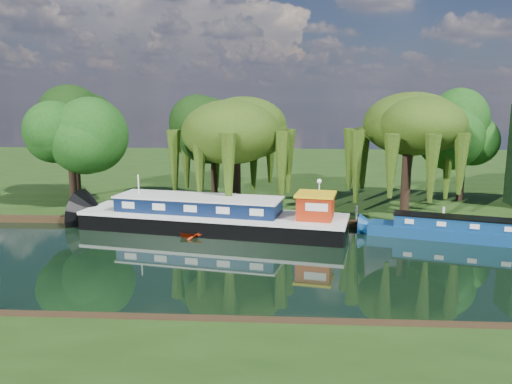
{
  "coord_description": "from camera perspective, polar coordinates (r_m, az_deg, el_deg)",
  "views": [
    {
      "loc": [
        -2.05,
        -26.15,
        8.77
      ],
      "look_at": [
        -3.94,
        6.01,
        2.8
      ],
      "focal_mm": 35.0,
      "sensor_mm": 36.0,
      "label": 1
    }
  ],
  "objects": [
    {
      "name": "red_dinghy",
      "position": [
        33.01,
        -5.99,
        -4.97
      ],
      "size": [
        3.42,
        2.71,
        0.64
      ],
      "primitive_type": "imported",
      "rotation": [
        0.0,
        0.0,
        1.75
      ],
      "color": "#A0240B",
      "rests_on": "ground"
    },
    {
      "name": "narrowboat",
      "position": [
        34.27,
        21.97,
        -4.12
      ],
      "size": [
        11.09,
        4.9,
        1.61
      ],
      "rotation": [
        0.0,
        0.0,
        -0.29
      ],
      "color": "navy",
      "rests_on": "ground"
    },
    {
      "name": "far_bank",
      "position": [
        60.79,
        5.27,
        2.38
      ],
      "size": [
        120.0,
        52.0,
        0.45
      ],
      "primitive_type": "cube",
      "color": "black",
      "rests_on": "ground"
    },
    {
      "name": "tree_far_back",
      "position": [
        45.16,
        -20.12,
        6.92
      ],
      "size": [
        5.11,
        5.11,
        8.6
      ],
      "color": "black",
      "rests_on": "far_bank"
    },
    {
      "name": "tree_far_left",
      "position": [
        41.2,
        -20.52,
        6.1
      ],
      "size": [
        5.11,
        5.11,
        8.23
      ],
      "color": "black",
      "rests_on": "far_bank"
    },
    {
      "name": "willow_left",
      "position": [
        38.26,
        -2.32,
        6.78
      ],
      "size": [
        6.71,
        6.71,
        8.04
      ],
      "color": "black",
      "rests_on": "far_bank"
    },
    {
      "name": "mooring_posts",
      "position": [
        35.46,
        5.79,
        -2.3
      ],
      "size": [
        19.16,
        0.16,
        1.0
      ],
      "color": "silver",
      "rests_on": "far_bank"
    },
    {
      "name": "lamppost",
      "position": [
        37.28,
        7.24,
        0.61
      ],
      "size": [
        0.36,
        0.36,
        2.56
      ],
      "color": "silver",
      "rests_on": "far_bank"
    },
    {
      "name": "ground",
      "position": [
        27.66,
        7.52,
        -8.08
      ],
      "size": [
        120.0,
        120.0,
        0.0
      ],
      "primitive_type": "plane",
      "color": "black"
    },
    {
      "name": "dutch_barge",
      "position": [
        33.89,
        -4.77,
        -2.89
      ],
      "size": [
        18.52,
        7.39,
        3.81
      ],
      "rotation": [
        0.0,
        0.0,
        -0.19
      ],
      "color": "black",
      "rests_on": "ground"
    },
    {
      "name": "tree_far_right",
      "position": [
        44.65,
        22.71,
        6.02
      ],
      "size": [
        4.85,
        4.85,
        7.93
      ],
      "color": "black",
      "rests_on": "far_bank"
    },
    {
      "name": "willow_right",
      "position": [
        38.72,
        17.04,
        6.4
      ],
      "size": [
        6.59,
        6.59,
        8.03
      ],
      "color": "black",
      "rests_on": "far_bank"
    },
    {
      "name": "tree_far_mid",
      "position": [
        41.78,
        -4.85,
        6.59
      ],
      "size": [
        4.87,
        4.87,
        7.96
      ],
      "color": "black",
      "rests_on": "far_bank"
    }
  ]
}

